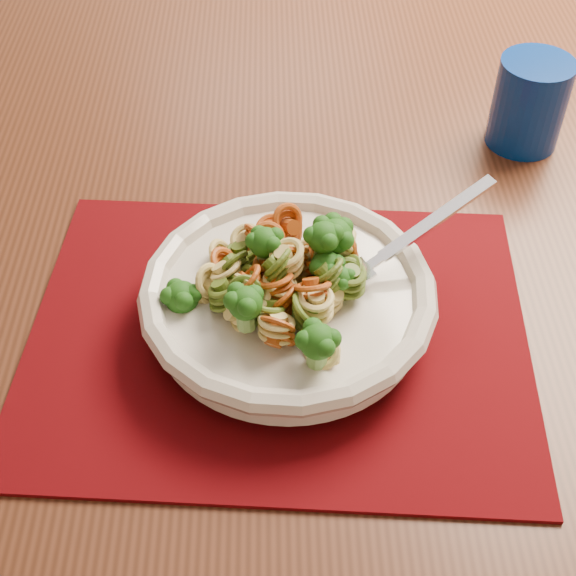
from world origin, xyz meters
name	(u,v)px	position (x,y,z in m)	size (l,w,h in m)	color
dining_table	(259,306)	(-0.73, -0.69, 0.65)	(1.75, 1.45, 0.75)	#4E2616
placemat	(278,333)	(-0.75, -0.81, 0.75)	(0.40, 0.31, 0.00)	#500308
pasta_bowl	(288,298)	(-0.74, -0.80, 0.78)	(0.24, 0.24, 0.05)	beige
pasta_broccoli_heap	(288,283)	(-0.74, -0.80, 0.79)	(0.20, 0.20, 0.06)	tan
fork	(356,275)	(-0.69, -0.81, 0.79)	(0.19, 0.02, 0.01)	silver
tumbler	(529,103)	(-0.42, -0.66, 0.79)	(0.07, 0.07, 0.09)	navy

